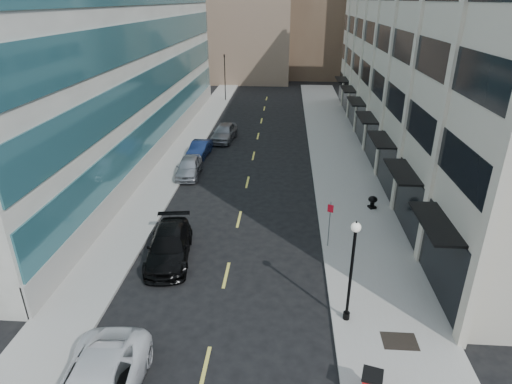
# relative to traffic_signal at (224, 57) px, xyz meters

# --- Properties ---
(sidewalk_right) EXTENTS (5.00, 80.00, 0.15)m
(sidewalk_right) POSITION_rel_traffic_signal_xyz_m (13.00, -28.00, -5.64)
(sidewalk_right) COLOR #99968B
(sidewalk_right) RESTS_ON ground
(sidewalk_left) EXTENTS (3.00, 80.00, 0.15)m
(sidewalk_left) POSITION_rel_traffic_signal_xyz_m (-1.00, -28.00, -5.64)
(sidewalk_left) COLOR #99968B
(sidewalk_left) RESTS_ON ground
(building_right) EXTENTS (15.30, 46.50, 18.25)m
(building_right) POSITION_rel_traffic_signal_xyz_m (22.44, -21.01, 3.28)
(building_right) COLOR beige
(building_right) RESTS_ON ground
(building_left) EXTENTS (16.14, 46.00, 20.00)m
(building_left) POSITION_rel_traffic_signal_xyz_m (-10.45, -21.00, 4.27)
(building_left) COLOR silver
(building_left) RESTS_ON ground
(skyline_tan_far) EXTENTS (12.00, 14.00, 22.00)m
(skyline_tan_far) POSITION_rel_traffic_signal_xyz_m (-8.50, 30.00, 5.28)
(skyline_tan_far) COLOR #7F6653
(skyline_tan_far) RESTS_ON ground
(skyline_stone) EXTENTS (10.00, 14.00, 20.00)m
(skyline_stone) POSITION_rel_traffic_signal_xyz_m (23.50, 18.00, 4.28)
(skyline_stone) COLOR beige
(skyline_stone) RESTS_ON ground
(grate_far) EXTENTS (1.40, 1.00, 0.01)m
(grate_far) POSITION_rel_traffic_signal_xyz_m (13.10, -44.20, -5.56)
(grate_far) COLOR black
(grate_far) RESTS_ON sidewalk_right
(road_centerline) EXTENTS (0.15, 68.20, 0.01)m
(road_centerline) POSITION_rel_traffic_signal_xyz_m (5.50, -31.00, -5.71)
(road_centerline) COLOR #D8CC4C
(road_centerline) RESTS_ON ground
(traffic_signal) EXTENTS (0.66, 0.66, 6.98)m
(traffic_signal) POSITION_rel_traffic_signal_xyz_m (0.00, 0.00, 0.00)
(traffic_signal) COLOR black
(traffic_signal) RESTS_ON ground
(car_black_pickup) EXTENTS (2.83, 5.57, 1.55)m
(car_black_pickup) POSITION_rel_traffic_signal_xyz_m (2.30, -38.70, -4.94)
(car_black_pickup) COLOR black
(car_black_pickup) RESTS_ON ground
(car_silver_sedan) EXTENTS (1.96, 4.41, 1.47)m
(car_silver_sedan) POSITION_rel_traffic_signal_xyz_m (0.82, -27.00, -4.98)
(car_silver_sedan) COLOR #9EA0A6
(car_silver_sedan) RESTS_ON ground
(car_blue_sedan) EXTENTS (1.77, 4.17, 1.34)m
(car_blue_sedan) POSITION_rel_traffic_signal_xyz_m (0.79, -22.46, -5.05)
(car_blue_sedan) COLOR #122046
(car_blue_sedan) RESTS_ON ground
(car_grey_sedan) EXTENTS (2.42, 5.01, 1.65)m
(car_grey_sedan) POSITION_rel_traffic_signal_xyz_m (2.30, -17.66, -4.89)
(car_grey_sedan) COLOR gray
(car_grey_sedan) RESTS_ON ground
(lamppost) EXTENTS (0.40, 0.40, 4.79)m
(lamppost) POSITION_rel_traffic_signal_xyz_m (11.11, -43.00, -2.76)
(lamppost) COLOR black
(lamppost) RESTS_ON sidewalk_right
(sign_post) EXTENTS (0.30, 0.15, 2.72)m
(sign_post) POSITION_rel_traffic_signal_xyz_m (10.80, -37.05, -3.84)
(sign_post) COLOR slate
(sign_post) RESTS_ON sidewalk_right
(urn_planter) EXTENTS (0.60, 0.60, 0.83)m
(urn_planter) POSITION_rel_traffic_signal_xyz_m (14.10, -32.06, -5.07)
(urn_planter) COLOR black
(urn_planter) RESTS_ON sidewalk_right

